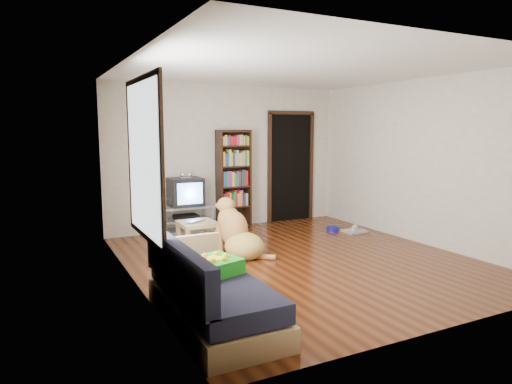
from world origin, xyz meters
name	(u,v)px	position (x,y,z in m)	size (l,w,h in m)	color
ground	(299,260)	(0.00, 0.00, 0.00)	(5.00, 5.00, 0.00)	#56280E
ceiling	(301,69)	(0.00, 0.00, 2.60)	(5.00, 5.00, 0.00)	white
wall_back	(227,157)	(0.00, 2.50, 1.30)	(4.50, 4.50, 0.00)	beige
wall_front	(453,188)	(0.00, -2.50, 1.30)	(4.50, 4.50, 0.00)	beige
wall_left	(133,174)	(-2.25, 0.00, 1.30)	(5.00, 5.00, 0.00)	beige
wall_right	(421,162)	(2.25, 0.00, 1.30)	(5.00, 5.00, 0.00)	beige
green_cushion	(214,266)	(-1.75, -1.23, 0.49)	(0.43, 0.43, 0.14)	green
laptop	(198,221)	(-1.03, 1.27, 0.41)	(0.35, 0.22, 0.03)	white
dog_bowl	(333,229)	(1.52, 1.28, 0.04)	(0.22, 0.22, 0.08)	navy
grey_rag	(355,231)	(1.82, 1.03, 0.01)	(0.40, 0.32, 0.03)	#A6A6A6
window	(144,159)	(-2.23, -0.50, 1.50)	(0.03, 1.46, 1.70)	white
doorway	(291,164)	(1.35, 2.48, 1.12)	(1.03, 0.05, 2.19)	black
tv_stand	(186,219)	(-0.90, 2.25, 0.27)	(0.90, 0.45, 0.50)	#99999E
crt_tv	(185,191)	(-0.90, 2.27, 0.74)	(0.55, 0.52, 0.58)	black
bookshelf	(233,174)	(0.05, 2.34, 1.00)	(0.60, 0.30, 1.80)	black
sofa	(208,295)	(-1.87, -1.38, 0.26)	(0.80, 1.80, 0.80)	tan
coffee_table	(197,229)	(-1.03, 1.30, 0.28)	(0.55, 0.55, 0.40)	tan
dog	(237,234)	(-0.69, 0.57, 0.32)	(0.71, 0.96, 0.87)	gold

